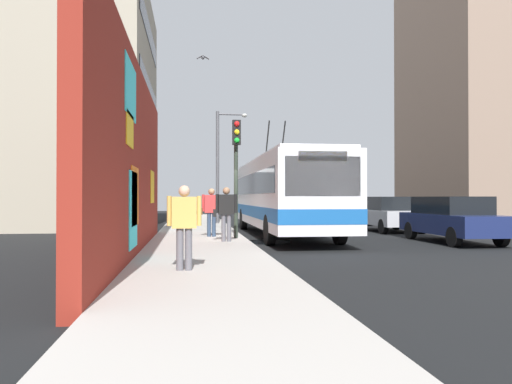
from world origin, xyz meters
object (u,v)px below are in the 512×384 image
object	(u,v)px
parked_car_navy	(452,218)
pedestrian_midblock	(211,208)
pedestrian_near_wall	(184,221)
city_bus	(282,193)
parked_car_dark_gray	(346,210)
pedestrian_at_curb	(226,209)
traffic_light	(236,158)
parked_car_champagne	(318,207)
parked_car_silver	(390,213)
street_lamp	(221,158)

from	to	relation	value
parked_car_navy	pedestrian_midblock	xyz separation A→B (m)	(1.78, 8.17, 0.33)
pedestrian_near_wall	city_bus	bearing A→B (deg)	-20.57
parked_car_dark_gray	pedestrian_midblock	bearing A→B (deg)	140.45
pedestrian_near_wall	pedestrian_midblock	world-z (taller)	pedestrian_midblock
parked_car_navy	parked_car_dark_gray	world-z (taller)	same
pedestrian_at_curb	traffic_light	world-z (taller)	traffic_light
parked_car_champagne	pedestrian_near_wall	world-z (taller)	pedestrian_near_wall
parked_car_silver	pedestrian_midblock	distance (m)	8.93
parked_car_dark_gray	traffic_light	world-z (taller)	traffic_light
parked_car_dark_gray	pedestrian_midblock	xyz separation A→B (m)	(-9.89, 8.17, 0.33)
city_bus	pedestrian_at_curb	world-z (taller)	city_bus
parked_car_silver	street_lamp	xyz separation A→B (m)	(5.63, 7.25, 2.84)
pedestrian_near_wall	pedestrian_midblock	size ratio (longest dim) A/B	0.95
parked_car_navy	pedestrian_at_curb	world-z (taller)	pedestrian_at_curb
parked_car_dark_gray	parked_car_champagne	bearing A→B (deg)	-0.00
parked_car_silver	street_lamp	bearing A→B (deg)	52.20
pedestrian_at_curb	pedestrian_near_wall	distance (m)	6.25
pedestrian_near_wall	pedestrian_midblock	bearing A→B (deg)	-5.95
traffic_light	pedestrian_near_wall	bearing A→B (deg)	167.06
parked_car_dark_gray	parked_car_navy	bearing A→B (deg)	180.00
pedestrian_at_curb	pedestrian_near_wall	bearing A→B (deg)	168.56
parked_car_champagne	city_bus	bearing A→B (deg)	159.82
parked_car_navy	street_lamp	xyz separation A→B (m)	(10.98, 7.25, 2.83)
parked_car_navy	parked_car_silver	size ratio (longest dim) A/B	1.14
pedestrian_at_curb	pedestrian_midblock	size ratio (longest dim) A/B	1.00
parked_car_navy	parked_car_champagne	size ratio (longest dim) A/B	1.05
pedestrian_near_wall	traffic_light	distance (m)	7.66
pedestrian_at_curb	traffic_light	xyz separation A→B (m)	(1.14, -0.43, 1.72)
pedestrian_near_wall	parked_car_dark_gray	bearing A→B (deg)	-26.56
parked_car_champagne	pedestrian_near_wall	bearing A→B (deg)	159.65
parked_car_dark_gray	pedestrian_midblock	distance (m)	12.83
city_bus	street_lamp	bearing A→B (deg)	15.93
pedestrian_midblock	traffic_light	distance (m)	2.11
parked_car_navy	pedestrian_midblock	size ratio (longest dim) A/B	2.70
pedestrian_at_curb	pedestrian_midblock	xyz separation A→B (m)	(2.03, 0.39, -0.00)
parked_car_silver	parked_car_champagne	world-z (taller)	same
parked_car_silver	parked_car_dark_gray	bearing A→B (deg)	-0.00
parked_car_champagne	traffic_light	world-z (taller)	traffic_light
city_bus	parked_car_silver	bearing A→B (deg)	-73.32
pedestrian_near_wall	traffic_light	world-z (taller)	traffic_light
pedestrian_midblock	traffic_light	bearing A→B (deg)	-137.29
parked_car_dark_gray	street_lamp	size ratio (longest dim) A/B	0.77
parked_car_dark_gray	traffic_light	xyz separation A→B (m)	(-10.78, 7.35, 2.05)
city_bus	parked_car_navy	bearing A→B (deg)	-126.16
parked_car_dark_gray	traffic_light	bearing A→B (deg)	145.71
parked_car_champagne	parked_car_dark_gray	bearing A→B (deg)	180.00
street_lamp	parked_car_dark_gray	bearing A→B (deg)	-84.61
parked_car_navy	street_lamp	world-z (taller)	street_lamp
city_bus	parked_car_dark_gray	world-z (taller)	city_bus
pedestrian_at_curb	street_lamp	size ratio (longest dim) A/B	0.28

